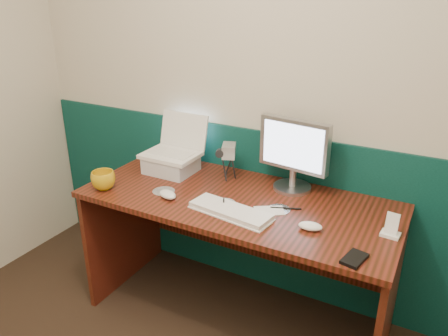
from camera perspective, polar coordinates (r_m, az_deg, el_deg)
The scene contains 19 objects.
back_wall at distance 2.32m, azimuth 9.62°, elevation 10.08°, with size 3.50×0.04×2.50m, color beige.
wainscot at distance 2.58m, azimuth 8.45°, elevation -6.47°, with size 3.48×0.02×1.00m, color #062E2C.
desk at distance 2.41m, azimuth 1.73°, elevation -11.94°, with size 1.60×0.70×0.75m, color black.
laptop_riser at distance 2.53m, azimuth -6.92°, elevation 0.49°, with size 0.27×0.22×0.09m, color silver.
laptop at distance 2.47m, azimuth -7.10°, elevation 4.22°, with size 0.31×0.24×0.26m, color white, non-canonical shape.
monitor at distance 2.27m, azimuth 9.15°, elevation 1.58°, with size 0.37×0.11×0.37m, color #A4A4A9, non-canonical shape.
keyboard at distance 2.07m, azimuth 0.86°, elevation -5.71°, with size 0.40×0.13×0.02m, color white.
mouse_right at distance 1.97m, azimuth 11.21°, elevation -7.46°, with size 0.11×0.06×0.04m, color white.
mouse_left at distance 2.23m, azimuth -7.36°, elevation -3.44°, with size 0.11×0.07×0.04m, color silver.
mug at distance 2.38m, azimuth -15.48°, elevation -1.55°, with size 0.13×0.13×0.10m, color gold.
camcorder at distance 2.40m, azimuth 0.65°, elevation 0.72°, with size 0.09×0.13×0.19m, color silver, non-canonical shape.
cd_spindle at distance 2.12m, azimuth -0.04°, elevation -4.91°, with size 0.12×0.12×0.02m, color silver.
cd_loose_a at distance 2.31m, azimuth -7.89°, elevation -3.00°, with size 0.12×0.12×0.00m, color silver.
cd_loose_b at distance 2.13m, azimuth 7.19°, elevation -5.36°, with size 0.11×0.11×0.00m, color silver.
pen at distance 2.13m, azimuth 8.08°, elevation -5.22°, with size 0.01×0.01×0.15m, color black.
papers at distance 2.10m, azimuth 5.94°, elevation -5.56°, with size 0.14×0.09×0.00m, color white.
dock at distance 2.03m, azimuth 20.90°, elevation -8.10°, with size 0.08×0.06×0.01m, color white.
music_player at distance 2.00m, azimuth 21.11°, elevation -6.77°, with size 0.05×0.01×0.09m, color white.
pda at distance 1.82m, azimuth 16.67°, elevation -11.27°, with size 0.07×0.12×0.01m, color black.
Camera 1 is at (0.72, -0.40, 1.74)m, focal length 35.00 mm.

